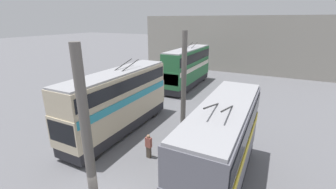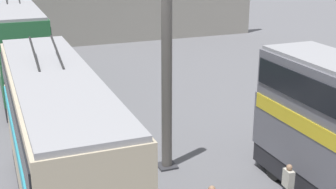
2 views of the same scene
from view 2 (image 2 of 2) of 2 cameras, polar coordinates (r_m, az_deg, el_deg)
support_column_far at (r=17.78m, az=-0.15°, el=2.68°), size 0.74×0.74×8.18m
bus_right_near at (r=14.64m, az=-13.18°, el=-5.68°), size 11.00×2.54×5.73m
bus_right_mid at (r=28.76m, az=-17.80°, el=5.88°), size 11.25×2.54×5.90m
person_by_left_row at (r=16.76m, az=14.40°, el=-10.56°), size 0.44×0.27×1.57m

